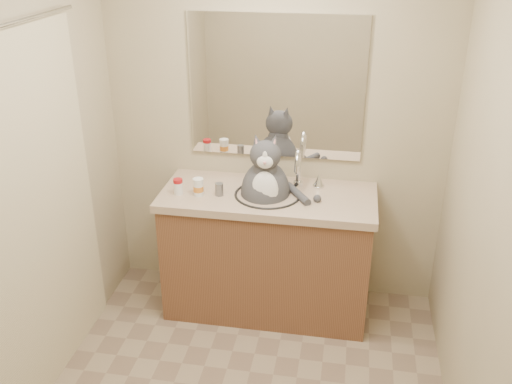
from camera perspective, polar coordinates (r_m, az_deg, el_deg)
room at (r=2.54m, az=-2.02°, el=-2.20°), size 2.22×2.52×2.42m
vanity at (r=3.74m, az=1.18°, el=-5.78°), size 1.34×0.59×1.12m
mirror at (r=3.59m, az=1.99°, el=10.38°), size 1.10×0.02×0.90m
shower_curtain at (r=3.07m, az=-21.13°, el=-2.45°), size 0.02×1.30×1.93m
cat at (r=3.53m, az=0.97°, el=0.35°), size 0.47×0.37×0.61m
pill_bottle_redcap at (r=3.55m, az=-7.79°, el=0.56°), size 0.06×0.06×0.10m
pill_bottle_orange at (r=3.52m, az=-5.79°, el=0.48°), size 0.08×0.08×0.11m
grey_canister at (r=3.52m, az=-3.69°, el=0.27°), size 0.07×0.07×0.08m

